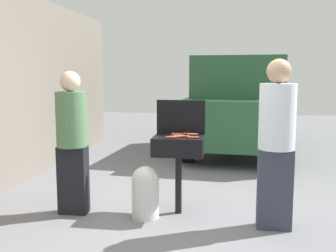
{
  "coord_description": "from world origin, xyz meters",
  "views": [
    {
      "loc": [
        0.44,
        -4.56,
        1.69
      ],
      "look_at": [
        -0.35,
        0.55,
        1.0
      ],
      "focal_mm": 42.35,
      "sensor_mm": 36.0,
      "label": 1
    }
  ],
  "objects_px": {
    "person_right": "(276,138)",
    "hot_dog_5": "(193,138)",
    "hot_dog_2": "(171,137)",
    "hot_dog_1": "(179,136)",
    "hot_dog_0": "(188,134)",
    "hot_dog_4": "(192,134)",
    "bbq_grill": "(179,148)",
    "hot_dog_7": "(175,137)",
    "parked_minivan": "(240,104)",
    "person_left": "(72,138)",
    "hot_dog_3": "(177,134)",
    "propane_tank": "(145,191)",
    "hot_dog_6": "(184,136)"
  },
  "relations": [
    {
      "from": "hot_dog_0",
      "to": "hot_dog_1",
      "type": "height_order",
      "value": "same"
    },
    {
      "from": "hot_dog_3",
      "to": "parked_minivan",
      "type": "bearing_deg",
      "value": 78.12
    },
    {
      "from": "hot_dog_3",
      "to": "propane_tank",
      "type": "bearing_deg",
      "value": -135.25
    },
    {
      "from": "parked_minivan",
      "to": "hot_dog_5",
      "type": "bearing_deg",
      "value": 86.01
    },
    {
      "from": "bbq_grill",
      "to": "hot_dog_0",
      "type": "distance_m",
      "value": 0.23
    },
    {
      "from": "person_right",
      "to": "hot_dog_5",
      "type": "bearing_deg",
      "value": -5.71
    },
    {
      "from": "bbq_grill",
      "to": "hot_dog_2",
      "type": "bearing_deg",
      "value": -114.37
    },
    {
      "from": "hot_dog_5",
      "to": "hot_dog_1",
      "type": "bearing_deg",
      "value": 150.12
    },
    {
      "from": "hot_dog_0",
      "to": "hot_dog_4",
      "type": "relative_size",
      "value": 1.0
    },
    {
      "from": "hot_dog_2",
      "to": "hot_dog_5",
      "type": "height_order",
      "value": "same"
    },
    {
      "from": "parked_minivan",
      "to": "hot_dog_7",
      "type": "bearing_deg",
      "value": 83.2
    },
    {
      "from": "hot_dog_1",
      "to": "hot_dog_7",
      "type": "height_order",
      "value": "same"
    },
    {
      "from": "propane_tank",
      "to": "hot_dog_3",
      "type": "bearing_deg",
      "value": 44.75
    },
    {
      "from": "bbq_grill",
      "to": "hot_dog_7",
      "type": "height_order",
      "value": "hot_dog_7"
    },
    {
      "from": "parked_minivan",
      "to": "hot_dog_3",
      "type": "bearing_deg",
      "value": 82.51
    },
    {
      "from": "hot_dog_6",
      "to": "hot_dog_4",
      "type": "bearing_deg",
      "value": 64.27
    },
    {
      "from": "hot_dog_6",
      "to": "hot_dog_7",
      "type": "bearing_deg",
      "value": -154.44
    },
    {
      "from": "hot_dog_2",
      "to": "propane_tank",
      "type": "relative_size",
      "value": 0.21
    },
    {
      "from": "bbq_grill",
      "to": "hot_dog_6",
      "type": "xyz_separation_m",
      "value": [
        0.07,
        -0.06,
        0.16
      ]
    },
    {
      "from": "person_left",
      "to": "hot_dog_5",
      "type": "bearing_deg",
      "value": 12.11
    },
    {
      "from": "hot_dog_2",
      "to": "hot_dog_7",
      "type": "xyz_separation_m",
      "value": [
        0.04,
        0.04,
        0.0
      ]
    },
    {
      "from": "hot_dog_7",
      "to": "propane_tank",
      "type": "distance_m",
      "value": 0.73
    },
    {
      "from": "hot_dog_2",
      "to": "hot_dog_5",
      "type": "relative_size",
      "value": 1.0
    },
    {
      "from": "hot_dog_4",
      "to": "hot_dog_2",
      "type": "bearing_deg",
      "value": -130.71
    },
    {
      "from": "hot_dog_6",
      "to": "propane_tank",
      "type": "xyz_separation_m",
      "value": [
        -0.44,
        -0.15,
        -0.64
      ]
    },
    {
      "from": "hot_dog_4",
      "to": "hot_dog_7",
      "type": "relative_size",
      "value": 1.0
    },
    {
      "from": "hot_dog_3",
      "to": "person_left",
      "type": "height_order",
      "value": "person_left"
    },
    {
      "from": "bbq_grill",
      "to": "hot_dog_0",
      "type": "bearing_deg",
      "value": 53.58
    },
    {
      "from": "hot_dog_5",
      "to": "parked_minivan",
      "type": "bearing_deg",
      "value": 81.62
    },
    {
      "from": "bbq_grill",
      "to": "hot_dog_0",
      "type": "relative_size",
      "value": 7.26
    },
    {
      "from": "person_right",
      "to": "propane_tank",
      "type": "bearing_deg",
      "value": 1.85
    },
    {
      "from": "hot_dog_4",
      "to": "parked_minivan",
      "type": "relative_size",
      "value": 0.03
    },
    {
      "from": "hot_dog_4",
      "to": "propane_tank",
      "type": "distance_m",
      "value": 0.88
    },
    {
      "from": "hot_dog_1",
      "to": "parked_minivan",
      "type": "height_order",
      "value": "parked_minivan"
    },
    {
      "from": "hot_dog_3",
      "to": "propane_tank",
      "type": "xyz_separation_m",
      "value": [
        -0.33,
        -0.32,
        -0.64
      ]
    },
    {
      "from": "hot_dog_6",
      "to": "parked_minivan",
      "type": "relative_size",
      "value": 0.03
    },
    {
      "from": "hot_dog_2",
      "to": "parked_minivan",
      "type": "height_order",
      "value": "parked_minivan"
    },
    {
      "from": "bbq_grill",
      "to": "hot_dog_0",
      "type": "height_order",
      "value": "hot_dog_0"
    },
    {
      "from": "hot_dog_4",
      "to": "propane_tank",
      "type": "relative_size",
      "value": 0.21
    },
    {
      "from": "hot_dog_2",
      "to": "hot_dog_4",
      "type": "distance_m",
      "value": 0.34
    },
    {
      "from": "hot_dog_4",
      "to": "hot_dog_5",
      "type": "relative_size",
      "value": 1.0
    },
    {
      "from": "hot_dog_3",
      "to": "hot_dog_4",
      "type": "distance_m",
      "value": 0.19
    },
    {
      "from": "hot_dog_0",
      "to": "hot_dog_1",
      "type": "bearing_deg",
      "value": -121.46
    },
    {
      "from": "hot_dog_1",
      "to": "person_left",
      "type": "height_order",
      "value": "person_left"
    },
    {
      "from": "hot_dog_2",
      "to": "parked_minivan",
      "type": "distance_m",
      "value": 4.44
    },
    {
      "from": "bbq_grill",
      "to": "hot_dog_4",
      "type": "distance_m",
      "value": 0.25
    },
    {
      "from": "person_right",
      "to": "parked_minivan",
      "type": "distance_m",
      "value": 4.51
    },
    {
      "from": "hot_dog_7",
      "to": "person_left",
      "type": "distance_m",
      "value": 1.23
    },
    {
      "from": "hot_dog_3",
      "to": "hot_dog_5",
      "type": "xyz_separation_m",
      "value": [
        0.22,
        -0.24,
        0.0
      ]
    },
    {
      "from": "hot_dog_0",
      "to": "hot_dog_4",
      "type": "bearing_deg",
      "value": -29.33
    }
  ]
}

